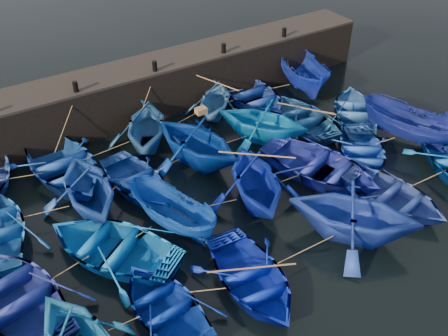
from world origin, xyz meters
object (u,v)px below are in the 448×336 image
boat_20 (77,335)px  wooden_crate (201,111)px  boat_13 (17,295)px  boat_8 (136,181)px

boat_20 → wooden_crate: (8.10, 6.66, 1.68)m
boat_13 → wooden_crate: size_ratio=11.13×
boat_20 → wooden_crate: wooden_crate is taller
boat_8 → boat_13: bearing=-155.7°
boat_8 → wooden_crate: (3.40, 0.27, 2.23)m
boat_8 → boat_20: boat_20 is taller
boat_8 → boat_13: 6.82m
boat_13 → boat_20: boat_20 is taller
boat_8 → boat_20: (-4.70, -6.38, 0.56)m
boat_8 → boat_20: size_ratio=1.13×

